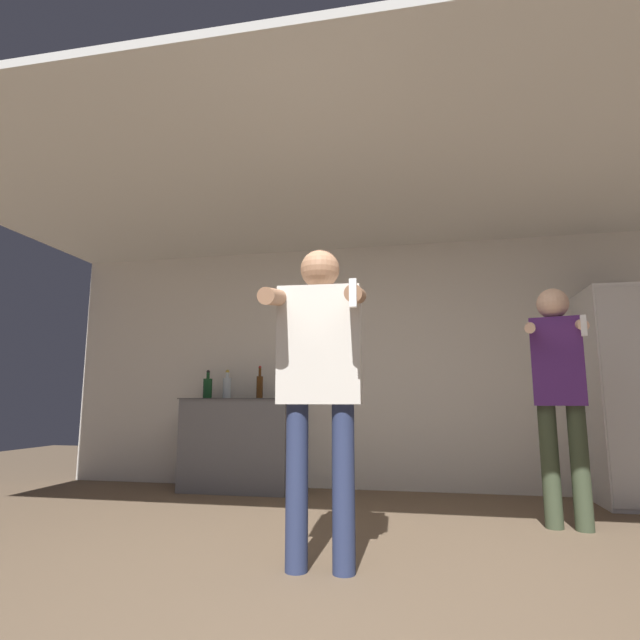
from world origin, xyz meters
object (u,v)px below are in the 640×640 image
Objects in this scene: person_woman_foreground at (320,368)px; bottle_clear_vodka at (260,386)px; bottle_green_wine at (208,387)px; person_man_side at (559,383)px; refrigerator at (629,395)px; bottle_short_whiskey at (227,387)px.

bottle_clear_vodka is at bearing 115.72° from person_woman_foreground.
person_man_side is at bearing -18.13° from bottle_green_wine.
refrigerator reaches higher than person_woman_foreground.
bottle_short_whiskey is at bearing 178.72° from refrigerator.
bottle_short_whiskey is 0.89× the size of bottle_clear_vodka.
bottle_green_wine is 3.37m from person_man_side.
bottle_green_wine is 0.17× the size of person_man_side.
person_man_side reaches higher than bottle_green_wine.
bottle_short_whiskey is at bearing 180.00° from bottle_clear_vodka.
bottle_green_wine is at bearing 126.35° from person_woman_foreground.
refrigerator is 5.65× the size of bottle_clear_vodka.
bottle_green_wine is 2.81m from person_woman_foreground.
refrigerator reaches higher than bottle_clear_vodka.
bottle_green_wine is (-0.58, 0.00, -0.02)m from bottle_clear_vodka.
bottle_short_whiskey is 0.36m from bottle_clear_vodka.
refrigerator is 1.10× the size of person_man_side.
bottle_clear_vodka is 0.58m from bottle_green_wine.
person_man_side is (2.99, -1.05, -0.02)m from bottle_short_whiskey.
bottle_short_whiskey is at bearing 160.64° from person_man_side.
bottle_clear_vodka is (-3.44, 0.08, 0.10)m from refrigerator.
person_woman_foreground is at bearing -64.28° from bottle_clear_vodka.
refrigerator is 4.02m from bottle_green_wine.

